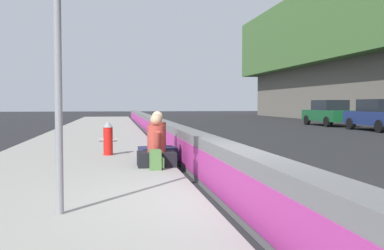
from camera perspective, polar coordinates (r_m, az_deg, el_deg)
The scene contains 10 objects.
ground_plane at distance 6.30m, azimuth 6.08°, elevation -10.70°, with size 160.00×160.00×0.00m, color #232326.
sidewalk_strip at distance 6.13m, azimuth -18.92°, elevation -10.55°, with size 80.00×4.40×0.14m, color gray.
jersey_barrier at distance 6.22m, azimuth 6.07°, elevation -6.89°, with size 76.00×0.45×0.85m.
route_sign_post at distance 5.51m, azimuth -17.03°, elevation 10.42°, with size 0.44×0.09×3.60m.
fire_hydrant at distance 11.53m, azimuth -10.86°, elevation -1.64°, with size 0.26×0.46×0.88m.
seated_person_foreground at distance 9.38m, azimuth -4.66°, elevation -3.22°, with size 0.71×0.80×1.12m.
seated_person_middle at distance 10.31m, azimuth -4.50°, elevation -2.60°, with size 0.79×0.90×1.16m.
backpack at distance 8.89m, azimuth -4.72°, elevation -4.55°, with size 0.32×0.28×0.40m.
parked_car_fourth at distance 25.66m, azimuth 23.21°, elevation 1.21°, with size 4.53×2.00×1.71m.
parked_car_midline at distance 30.51m, azimuth 17.40°, elevation 1.52°, with size 4.52×1.99×1.71m.
Camera 1 is at (-5.89, 1.69, 1.47)m, focal length 41.01 mm.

